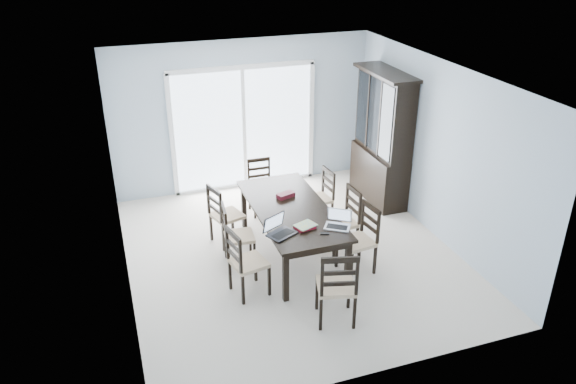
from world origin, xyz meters
name	(u,v)px	position (x,y,z in m)	size (l,w,h in m)	color
floor	(291,254)	(0.00, 0.00, 0.00)	(5.00, 5.00, 0.00)	silver
ceiling	(292,75)	(0.00, 0.00, 2.60)	(5.00, 5.00, 0.00)	white
back_wall	(243,116)	(0.00, 2.50, 1.30)	(4.50, 0.02, 2.60)	#A5B6C5
wall_left	(117,195)	(-2.25, 0.00, 1.30)	(0.02, 5.00, 2.60)	#A5B6C5
wall_right	(437,151)	(2.25, 0.00, 1.30)	(0.02, 5.00, 2.60)	#A5B6C5
balcony	(232,166)	(0.00, 3.50, -0.05)	(4.50, 2.00, 0.10)	gray
railing	(220,122)	(0.00, 4.50, 0.55)	(4.50, 0.06, 1.10)	#99999E
dining_table	(291,213)	(0.00, 0.00, 0.67)	(1.00, 2.20, 0.75)	black
china_hutch	(382,139)	(2.02, 1.25, 1.07)	(0.50, 1.38, 2.20)	black
sliding_door	(244,128)	(0.00, 2.48, 1.09)	(2.52, 0.05, 2.18)	silver
chair_left_near	(242,256)	(-0.89, -0.70, 0.58)	(0.50, 0.49, 1.09)	black
chair_left_mid	(232,229)	(-0.83, 0.03, 0.55)	(0.44, 0.43, 1.04)	black
chair_left_far	(221,209)	(-0.85, 0.61, 0.57)	(0.52, 0.51, 1.08)	black
chair_right_near	(363,232)	(0.79, -0.65, 0.58)	(0.48, 0.46, 1.10)	black
chair_right_mid	(346,213)	(0.80, -0.09, 0.58)	(0.45, 0.44, 1.09)	black
chair_right_far	(323,191)	(0.78, 0.76, 0.54)	(0.43, 0.42, 1.01)	black
chair_end_near	(338,281)	(-0.01, -1.63, 0.61)	(0.53, 0.54, 1.15)	black
chair_end_far	(260,180)	(-0.01, 1.46, 0.54)	(0.39, 0.40, 1.02)	black
laptop_dark	(282,231)	(-0.35, -0.66, 0.81)	(0.42, 0.38, 0.24)	black
laptop_silver	(337,224)	(0.38, -0.71, 0.80)	(0.39, 0.37, 0.22)	#BBBBBD
book_stack	(305,226)	(-0.02, -0.59, 0.77)	(0.32, 0.28, 0.04)	maroon
cell_phone	(325,233)	(0.17, -0.81, 0.76)	(0.11, 0.05, 0.01)	black
game_box	(286,195)	(0.03, 0.34, 0.78)	(0.25, 0.13, 0.06)	#4E0F1E
hot_tub	(207,148)	(-0.50, 3.36, 0.45)	(1.86, 1.70, 0.89)	maroon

